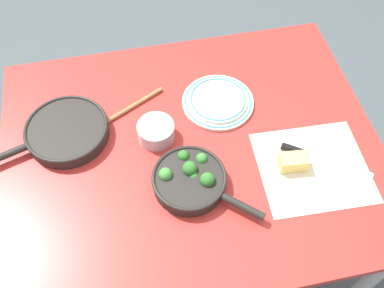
{
  "coord_description": "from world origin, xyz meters",
  "views": [
    {
      "loc": [
        0.16,
        0.77,
        1.93
      ],
      "look_at": [
        0.0,
        0.0,
        0.78
      ],
      "focal_mm": 40.0,
      "sensor_mm": 36.0,
      "label": 1
    }
  ],
  "objects_px": {
    "prep_bowl_steel": "(156,131)",
    "dinner_plate_stack": "(218,101)",
    "wooden_spoon": "(110,120)",
    "cheese_block": "(293,162)",
    "skillet_broccoli": "(190,179)",
    "grater_knife": "(313,157)",
    "skillet_eggs": "(66,131)"
  },
  "relations": [
    {
      "from": "wooden_spoon",
      "to": "cheese_block",
      "type": "distance_m",
      "value": 0.63
    },
    {
      "from": "skillet_broccoli",
      "to": "cheese_block",
      "type": "height_order",
      "value": "skillet_broccoli"
    },
    {
      "from": "prep_bowl_steel",
      "to": "wooden_spoon",
      "type": "bearing_deg",
      "value": -33.1
    },
    {
      "from": "wooden_spoon",
      "to": "prep_bowl_steel",
      "type": "xyz_separation_m",
      "value": [
        -0.15,
        0.1,
        0.02
      ]
    },
    {
      "from": "grater_knife",
      "to": "dinner_plate_stack",
      "type": "height_order",
      "value": "dinner_plate_stack"
    },
    {
      "from": "cheese_block",
      "to": "dinner_plate_stack",
      "type": "bearing_deg",
      "value": -60.77
    },
    {
      "from": "dinner_plate_stack",
      "to": "skillet_broccoli",
      "type": "bearing_deg",
      "value": 61.84
    },
    {
      "from": "prep_bowl_steel",
      "to": "skillet_eggs",
      "type": "bearing_deg",
      "value": -12.3
    },
    {
      "from": "skillet_broccoli",
      "to": "skillet_eggs",
      "type": "distance_m",
      "value": 0.45
    },
    {
      "from": "skillet_broccoli",
      "to": "wooden_spoon",
      "type": "relative_size",
      "value": 0.93
    },
    {
      "from": "wooden_spoon",
      "to": "skillet_eggs",
      "type": "bearing_deg",
      "value": -14.85
    },
    {
      "from": "prep_bowl_steel",
      "to": "skillet_broccoli",
      "type": "bearing_deg",
      "value": 110.23
    },
    {
      "from": "wooden_spoon",
      "to": "dinner_plate_stack",
      "type": "distance_m",
      "value": 0.38
    },
    {
      "from": "wooden_spoon",
      "to": "cheese_block",
      "type": "xyz_separation_m",
      "value": [
        -0.56,
        0.3,
        0.02
      ]
    },
    {
      "from": "skillet_eggs",
      "to": "prep_bowl_steel",
      "type": "distance_m",
      "value": 0.3
    },
    {
      "from": "grater_knife",
      "to": "prep_bowl_steel",
      "type": "bearing_deg",
      "value": -166.93
    },
    {
      "from": "skillet_broccoli",
      "to": "dinner_plate_stack",
      "type": "bearing_deg",
      "value": 103.68
    },
    {
      "from": "wooden_spoon",
      "to": "grater_knife",
      "type": "height_order",
      "value": "grater_knife"
    },
    {
      "from": "cheese_block",
      "to": "prep_bowl_steel",
      "type": "bearing_deg",
      "value": -26.73
    },
    {
      "from": "skillet_broccoli",
      "to": "wooden_spoon",
      "type": "height_order",
      "value": "skillet_broccoli"
    },
    {
      "from": "prep_bowl_steel",
      "to": "dinner_plate_stack",
      "type": "bearing_deg",
      "value": -157.1
    },
    {
      "from": "skillet_eggs",
      "to": "dinner_plate_stack",
      "type": "height_order",
      "value": "skillet_eggs"
    },
    {
      "from": "wooden_spoon",
      "to": "prep_bowl_steel",
      "type": "distance_m",
      "value": 0.18
    },
    {
      "from": "skillet_broccoli",
      "to": "wooden_spoon",
      "type": "xyz_separation_m",
      "value": [
        0.22,
        -0.3,
        -0.02
      ]
    },
    {
      "from": "wooden_spoon",
      "to": "skillet_broccoli",
      "type": "bearing_deg",
      "value": 99.06
    },
    {
      "from": "skillet_eggs",
      "to": "dinner_plate_stack",
      "type": "distance_m",
      "value": 0.53
    },
    {
      "from": "dinner_plate_stack",
      "to": "prep_bowl_steel",
      "type": "distance_m",
      "value": 0.26
    },
    {
      "from": "cheese_block",
      "to": "dinner_plate_stack",
      "type": "distance_m",
      "value": 0.35
    },
    {
      "from": "skillet_eggs",
      "to": "grater_knife",
      "type": "bearing_deg",
      "value": 144.47
    },
    {
      "from": "wooden_spoon",
      "to": "cheese_block",
      "type": "bearing_deg",
      "value": 123.85
    },
    {
      "from": "skillet_broccoli",
      "to": "skillet_eggs",
      "type": "bearing_deg",
      "value": -174.1
    },
    {
      "from": "grater_knife",
      "to": "cheese_block",
      "type": "height_order",
      "value": "cheese_block"
    }
  ]
}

